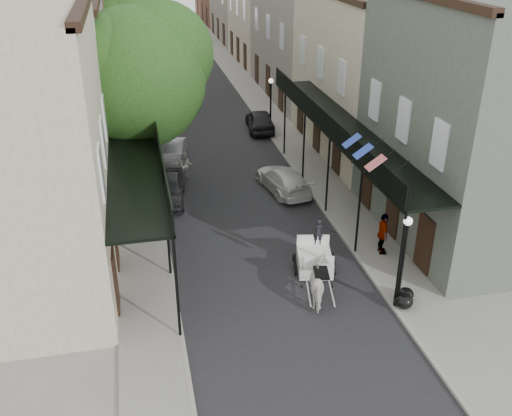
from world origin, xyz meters
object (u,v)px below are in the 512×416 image
car_left_mid (173,152)px  car_left_far (156,76)px  car_right_near (283,180)px  tree_near (143,72)px  car_right_far (260,120)px  pedestrian_sidewalk_right (383,234)px  lamppost_right_near (403,261)px  lamppost_left (158,190)px  lamppost_right_far (271,105)px  pedestrian_sidewalk_left (146,130)px  tree_far (135,35)px  carriage (314,244)px  car_left_near (169,189)px  horse (321,283)px  pedestrian_walking (186,166)px

car_left_mid → car_left_far: car_left_mid is taller
car_right_near → tree_near: bearing=-19.5°
car_left_mid → car_right_far: 7.87m
pedestrian_sidewalk_right → car_left_mid: bearing=42.2°
pedestrian_sidewalk_right → car_left_far: bearing=24.1°
lamppost_right_near → lamppost_left: 11.46m
lamppost_right_far → pedestrian_sidewalk_left: (-8.30, -0.12, -1.11)m
lamppost_left → tree_far: bearing=90.5°
tree_near → carriage: (6.12, -8.72, -5.44)m
car_right_far → car_left_far: bearing=-61.8°
tree_near → carriage: tree_near is taller
pedestrian_sidewalk_left → car_left_far: 15.91m
carriage → car_right_near: bearing=96.4°
car_right_near → car_left_far: bearing=-87.8°
lamppost_right_near → pedestrian_sidewalk_left: lamppost_right_near is taller
car_left_near → car_right_near: 6.08m
tree_far → lamppost_right_near: bearing=-72.3°
car_left_far → car_right_far: bearing=-65.2°
car_left_near → car_right_near: (6.07, 0.00, -0.03)m
lamppost_left → car_left_near: size_ratio=0.93×
tree_far → car_left_mid: 11.15m
lamppost_right_far → car_left_far: (-6.70, 15.71, -1.44)m
tree_far → car_left_far: bearing=80.2°
lamppost_right_near → car_right_far: size_ratio=0.87×
lamppost_right_far → pedestrian_sidewalk_right: size_ratio=1.98×
lamppost_right_near → horse: (-2.68, 1.00, -1.24)m
lamppost_right_near → car_right_near: bearing=97.8°
tree_far → car_right_far: 10.70m
tree_far → car_left_near: tree_far is taller
lamppost_right_near → lamppost_right_far: same height
tree_near → pedestrian_walking: 6.23m
car_left_far → pedestrian_sidewalk_left: bearing=-93.9°
car_left_mid → pedestrian_sidewalk_right: bearing=-47.0°
horse → carriage: size_ratio=0.71×
pedestrian_sidewalk_left → car_left_mid: 3.74m
carriage → car_right_far: bearing=96.1°
tree_far → tree_near: bearing=-89.8°
tree_far → car_right_far: bearing=-33.4°
tree_near → car_right_near: 9.04m
lamppost_right_far → car_right_near: bearing=-99.5°
car_left_far → pedestrian_sidewalk_right: bearing=-74.7°
lamppost_right_far → horse: size_ratio=1.95×
lamppost_left → pedestrian_sidewalk_left: 11.94m
tree_far → lamppost_left: tree_far is taller
lamppost_left → lamppost_right_far: 14.53m
tree_near → lamppost_right_far: tree_near is taller
pedestrian_walking → pedestrian_sidewalk_right: size_ratio=0.82×
lamppost_right_far → car_right_far: size_ratio=0.87×
horse → pedestrian_walking: bearing=-62.1°
car_right_near → carriage: bearing=75.2°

